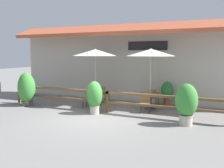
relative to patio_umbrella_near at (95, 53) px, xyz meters
The scene contains 15 objects.
ground_plane 3.82m from the patio_umbrella_near, 61.06° to the right, with size 60.00×60.00×0.00m, color slate.
building_facade 2.20m from the patio_umbrella_near, 51.47° to the left, with size 14.28×1.49×4.23m.
patio_railing 2.73m from the patio_umbrella_near, 45.69° to the right, with size 10.40×0.14×0.95m.
patio_umbrella_near is the anchor object (origin of this frame).
dining_table_near 2.04m from the patio_umbrella_near, 90.00° to the right, with size 1.01×1.01×0.74m.
chair_near_streetside 2.31m from the patio_umbrella_near, 87.24° to the right, with size 0.46×0.46×0.84m.
chair_near_wallside 2.31m from the patio_umbrella_near, 87.38° to the left, with size 0.43×0.43×0.84m.
patio_umbrella_middle 2.85m from the patio_umbrella_near, ahead, with size 2.30×2.30×2.84m.
dining_table_middle 3.51m from the patio_umbrella_near, ahead, with size 1.01×1.01×0.74m.
chair_middle_streetside 3.65m from the patio_umbrella_near, 12.80° to the right, with size 0.49×0.49×0.84m.
chair_middle_wallside 3.65m from the patio_umbrella_near, 16.83° to the left, with size 0.45×0.45×0.84m.
potted_plant_entrance_palm 2.78m from the patio_umbrella_near, 63.03° to the right, with size 0.70×0.63×1.42m.
potted_plant_broad_leaf 3.88m from the patio_umbrella_near, 149.88° to the right, with size 0.90×0.81×1.65m.
potted_plant_small_flowering 5.48m from the patio_umbrella_near, 22.38° to the right, with size 0.80×0.72×1.53m.
potted_plant_tall_tropical 4.09m from the patio_umbrella_near, 18.27° to the left, with size 0.59×0.53×1.22m.
Camera 1 is at (4.67, -8.73, 2.60)m, focal length 40.00 mm.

